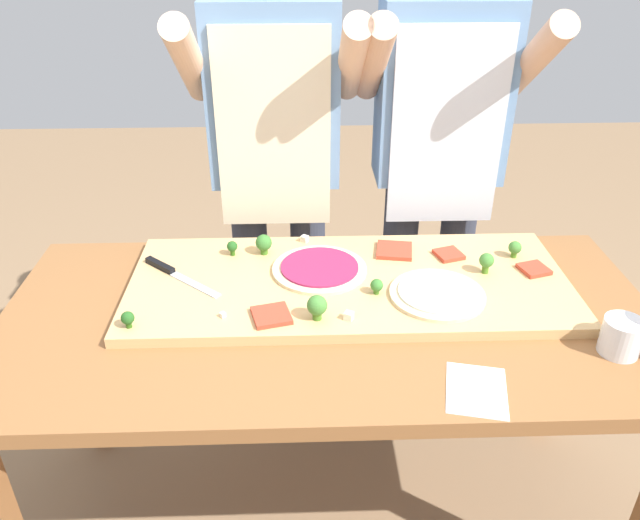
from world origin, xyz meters
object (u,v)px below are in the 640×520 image
broccoli_floret_back_left (232,247)px  cheese_crumble_b (349,316)px  pizza_whole_white_garlic (437,294)px  broccoli_floret_front_right (317,306)px  pizza_whole_beet_magenta (320,268)px  flour_cup (621,339)px  broccoli_floret_center_left (264,243)px  broccoli_floret_center_right (128,319)px  cook_left (275,150)px  pizza_slice_center (271,315)px  chefs_knife (171,272)px  prep_table (329,344)px  broccoli_floret_front_left (377,286)px  recipe_note (476,390)px  cook_right (438,149)px  pizza_slice_near_left (534,269)px  broccoli_floret_front_mid (515,248)px  cheese_crumble_a (223,315)px  broccoli_floret_back_mid (486,261)px  pizza_slice_near_right (394,250)px  cheese_crumble_c (305,239)px  pizza_slice_far_left (449,254)px

broccoli_floret_back_left → cheese_crumble_b: 0.45m
pizza_whole_white_garlic → broccoli_floret_front_right: broccoli_floret_front_right is taller
pizza_whole_beet_magenta → flour_cup: flour_cup is taller
broccoli_floret_center_left → broccoli_floret_center_right: bearing=-131.3°
broccoli_floret_front_right → cook_left: 0.68m
pizza_slice_center → chefs_knife: bearing=142.1°
prep_table → broccoli_floret_front_left: bearing=19.0°
recipe_note → cook_right: (0.08, 0.89, 0.23)m
pizza_slice_center → cook_left: (-0.00, 0.64, 0.19)m
broccoli_floret_front_left → pizza_slice_center: bearing=-159.8°
prep_table → broccoli_floret_front_right: 0.18m
broccoli_floret_center_left → broccoli_floret_front_left: broccoli_floret_center_left is taller
prep_table → cook_right: cook_right is taller
pizza_whole_beet_magenta → broccoli_floret_back_left: size_ratio=5.97×
pizza_slice_near_left → recipe_note: pizza_slice_near_left is taller
broccoli_floret_center_right → broccoli_floret_front_mid: bearing=16.6°
recipe_note → cook_left: cook_left is taller
pizza_slice_near_left → broccoli_floret_front_left: bearing=-167.6°
broccoli_floret_front_right → broccoli_floret_back_left: broccoli_floret_front_right is taller
broccoli_floret_center_left → cheese_crumble_a: 0.33m
broccoli_floret_center_right → broccoli_floret_back_mid: bearing=13.5°
pizza_slice_center → cook_right: (0.52, 0.64, 0.19)m
pizza_slice_near_right → broccoli_floret_center_left: bearing=179.3°
pizza_whole_beet_magenta → cook_right: size_ratio=0.16×
cheese_crumble_b → broccoli_floret_front_mid: bearing=30.4°
pizza_whole_beet_magenta → broccoli_floret_front_left: 0.19m
cook_right → cheese_crumble_c: bearing=-150.2°
recipe_note → broccoli_floret_front_right: bearing=144.6°
broccoli_floret_front_right → broccoli_floret_front_mid: bearing=26.6°
cheese_crumble_b → cheese_crumble_c: same height
prep_table → cook_left: 0.69m
pizza_slice_near_right → broccoli_floret_back_left: 0.47m
pizza_slice_far_left → broccoli_floret_front_mid: size_ratio=1.43×
broccoli_floret_center_left → chefs_knife: bearing=-157.4°
cheese_crumble_b → broccoli_floret_front_right: bearing=176.4°
pizza_slice_center → cheese_crumble_a: size_ratio=7.26×
pizza_slice_far_left → broccoli_floret_back_mid: broccoli_floret_back_mid is taller
chefs_knife → pizza_slice_near_left: (1.00, -0.02, 0.00)m
pizza_slice_near_left → broccoli_floret_front_left: broccoli_floret_front_left is taller
broccoli_floret_back_left → cook_right: bearing=26.7°
pizza_slice_near_left → broccoli_floret_back_mid: (-0.14, -0.00, 0.03)m
pizza_slice_far_left → recipe_note: 0.54m
chefs_knife → cook_left: 0.54m
prep_table → broccoli_floret_center_right: broccoli_floret_center_right is taller
pizza_slice_near_right → prep_table: bearing=-127.7°
pizza_slice_far_left → flour_cup: flour_cup is taller
pizza_slice_far_left → pizza_slice_center: same height
chefs_knife → broccoli_floret_back_mid: broccoli_floret_back_mid is taller
broccoli_floret_center_left → broccoli_floret_front_left: 0.37m
pizza_whole_white_garlic → cheese_crumble_b: cheese_crumble_b is taller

